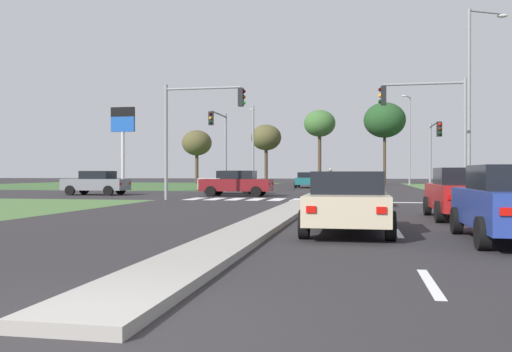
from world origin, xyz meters
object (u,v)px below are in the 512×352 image
(car_red_fourth, at_px, (462,193))
(street_lamp_fourth, at_px, (409,136))
(car_maroon_second, at_px, (237,183))
(car_beige_sixth, at_px, (348,201))
(car_white_third, at_px, (231,182))
(street_lamp_third, at_px, (253,141))
(treeline_near, at_px, (197,143))
(treeline_second, at_px, (266,138))
(traffic_signal_near_right, at_px, (434,118))
(fuel_price_totem, at_px, (123,130))
(treeline_third, at_px, (320,124))
(car_grey_fifth, at_px, (96,183))
(traffic_signal_far_right, at_px, (434,143))
(car_teal_seventh, at_px, (307,180))
(street_lamp_second, at_px, (472,94))
(traffic_signal_far_left, at_px, (221,137))
(treeline_fourth, at_px, (385,120))
(car_black_near, at_px, (352,189))
(pedestrian_at_median, at_px, (330,176))
(traffic_signal_near_left, at_px, (193,121))

(car_red_fourth, xyz_separation_m, street_lamp_fourth, (2.47, 47.32, 4.91))
(car_maroon_second, height_order, car_beige_sixth, car_maroon_second)
(car_white_third, xyz_separation_m, street_lamp_third, (-2.20, 19.25, 3.97))
(treeline_near, xyz_separation_m, treeline_second, (9.35, -0.24, 0.57))
(traffic_signal_near_right, relative_size, treeline_second, 0.79)
(fuel_price_totem, bearing_deg, treeline_third, 67.83)
(car_grey_fifth, bearing_deg, traffic_signal_far_right, -74.34)
(car_maroon_second, bearing_deg, treeline_near, 20.66)
(car_maroon_second, height_order, car_white_third, car_white_third)
(car_grey_fifth, distance_m, treeline_third, 37.01)
(car_teal_seventh, bearing_deg, car_maroon_second, 82.81)
(street_lamp_third, bearing_deg, car_white_third, -83.48)
(street_lamp_second, bearing_deg, traffic_signal_far_left, 151.44)
(traffic_signal_far_right, relative_size, treeline_fourth, 0.50)
(car_black_near, xyz_separation_m, treeline_third, (-4.51, 43.99, 6.67))
(car_teal_seventh, height_order, fuel_price_totem, fuel_price_totem)
(car_teal_seventh, height_order, pedestrian_at_median, pedestrian_at_median)
(treeline_third, bearing_deg, fuel_price_totem, -112.17)
(street_lamp_third, xyz_separation_m, street_lamp_fourth, (16.56, 9.42, 0.95))
(car_maroon_second, bearing_deg, car_teal_seventh, -7.19)
(car_red_fourth, xyz_separation_m, treeline_near, (-24.33, 51.39, 4.54))
(car_black_near, distance_m, traffic_signal_near_left, 10.06)
(traffic_signal_near_left, distance_m, fuel_price_totem, 12.73)
(street_lamp_fourth, height_order, treeline_third, street_lamp_fourth)
(treeline_near, distance_m, treeline_third, 16.59)
(car_grey_fifth, height_order, pedestrian_at_median, pedestrian_at_median)
(car_black_near, height_order, street_lamp_third, street_lamp_third)
(treeline_near, xyz_separation_m, treeline_third, (16.34, -2.00, 2.07))
(car_grey_fifth, bearing_deg, traffic_signal_near_left, -122.29)
(traffic_signal_far_left, height_order, traffic_signal_near_left, traffic_signal_near_left)
(car_maroon_second, xyz_separation_m, traffic_signal_near_right, (11.10, -5.34, 3.31))
(car_maroon_second, xyz_separation_m, treeline_near, (-13.65, 36.21, 4.55))
(street_lamp_second, bearing_deg, car_maroon_second, 169.56)
(car_black_near, xyz_separation_m, traffic_signal_far_left, (-9.87, 16.06, 3.36))
(street_lamp_second, height_order, treeline_second, street_lamp_second)
(traffic_signal_far_right, bearing_deg, car_black_near, -108.70)
(car_beige_sixth, bearing_deg, traffic_signal_far_left, 110.84)
(traffic_signal_near_left, distance_m, street_lamp_third, 28.16)
(car_beige_sixth, distance_m, car_teal_seventh, 39.80)
(treeline_near, bearing_deg, traffic_signal_far_right, -49.10)
(pedestrian_at_median, height_order, treeline_second, treeline_second)
(treeline_near, distance_m, treeline_second, 9.37)
(pedestrian_at_median, bearing_deg, street_lamp_second, 140.23)
(car_beige_sixth, xyz_separation_m, traffic_signal_near_left, (-8.40, 14.43, 3.44))
(car_grey_fifth, relative_size, car_teal_seventh, 0.92)
(car_black_near, bearing_deg, traffic_signal_near_left, 152.02)
(traffic_signal_near_left, relative_size, street_lamp_second, 0.61)
(street_lamp_second, height_order, treeline_near, street_lamp_second)
(car_grey_fifth, relative_size, treeline_second, 0.54)
(fuel_price_totem, distance_m, treeline_second, 32.18)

